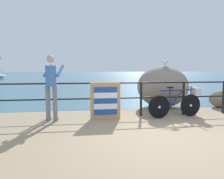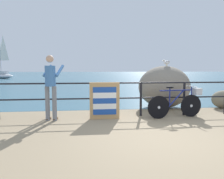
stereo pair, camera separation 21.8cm
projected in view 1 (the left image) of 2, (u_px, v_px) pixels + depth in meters
ground_plane at (97, 82)px, 24.11m from camera, size 120.00×120.00×0.10m
sea_surface at (88, 75)px, 51.86m from camera, size 120.00×90.00×0.01m
promenade_railing at (141, 95)px, 6.44m from camera, size 8.21×0.07×1.02m
bicycle at (180, 101)px, 6.29m from camera, size 1.69×0.48×0.92m
person_at_railing at (51, 85)px, 5.76m from camera, size 0.55×0.68×1.78m
folded_deckchair_stack at (105, 101)px, 6.04m from camera, size 0.84×0.10×1.04m
breakwater_boulder_main at (163, 87)px, 7.90m from camera, size 1.87×1.69×1.52m
breakwater_boulder_left at (104, 98)px, 8.02m from camera, size 0.69×0.64×0.65m
breakwater_boulder_right at (220, 99)px, 7.89m from camera, size 0.84×0.66×0.64m
seagull at (165, 62)px, 7.76m from camera, size 0.34×0.19×0.23m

